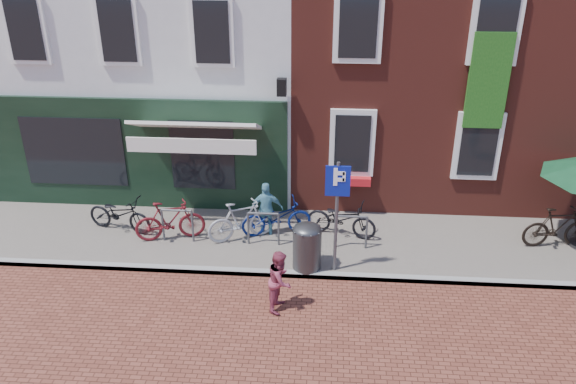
# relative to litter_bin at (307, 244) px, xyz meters

# --- Properties ---
(ground) EXTENTS (80.00, 80.00, 0.00)m
(ground) POSITION_rel_litter_bin_xyz_m (0.46, -0.30, -0.68)
(ground) COLOR brown
(sidewalk) EXTENTS (24.00, 3.00, 0.10)m
(sidewalk) POSITION_rel_litter_bin_xyz_m (1.46, 1.20, -0.63)
(sidewalk) COLOR slate
(sidewalk) RESTS_ON ground
(building_stucco) EXTENTS (8.00, 8.00, 9.00)m
(building_stucco) POSITION_rel_litter_bin_xyz_m (-4.54, 6.70, 3.82)
(building_stucco) COLOR silver
(building_stucco) RESTS_ON ground
(litter_bin) EXTENTS (0.61, 0.61, 1.13)m
(litter_bin) POSITION_rel_litter_bin_xyz_m (0.00, 0.00, 0.00)
(litter_bin) COLOR #3A3B3D
(litter_bin) RESTS_ON sidewalk
(parking_sign) EXTENTS (0.50, 0.08, 2.50)m
(parking_sign) POSITION_rel_litter_bin_xyz_m (0.59, -0.06, 1.11)
(parking_sign) COLOR #4C4C4F
(parking_sign) RESTS_ON sidewalk
(boy) EXTENTS (0.59, 0.70, 1.26)m
(boy) POSITION_rel_litter_bin_xyz_m (-0.45, -1.33, -0.05)
(boy) COLOR #9B3B50
(boy) RESTS_ON ground
(cafe_person) EXTENTS (0.81, 0.41, 1.32)m
(cafe_person) POSITION_rel_litter_bin_xyz_m (-1.02, 1.40, 0.08)
(cafe_person) COLOR #5F9FB2
(cafe_person) RESTS_ON sidewalk
(bicycle_0) EXTENTS (1.77, 0.99, 0.88)m
(bicycle_0) POSITION_rel_litter_bin_xyz_m (-4.56, 1.31, -0.14)
(bicycle_0) COLOR black
(bicycle_0) RESTS_ON sidewalk
(bicycle_1) EXTENTS (1.69, 0.89, 0.98)m
(bicycle_1) POSITION_rel_litter_bin_xyz_m (-3.24, 0.98, -0.09)
(bicycle_1) COLOR maroon
(bicycle_1) RESTS_ON sidewalk
(bicycle_2) EXTENTS (1.77, 1.03, 0.88)m
(bicycle_2) POSITION_rel_litter_bin_xyz_m (-0.79, 1.41, -0.14)
(bicycle_2) COLOR navy
(bicycle_2) RESTS_ON sidewalk
(bicycle_3) EXTENTS (1.66, 1.12, 0.98)m
(bicycle_3) POSITION_rel_litter_bin_xyz_m (-1.58, 1.10, -0.09)
(bicycle_3) COLOR #9F9FA2
(bicycle_3) RESTS_ON sidewalk
(bicycle_4) EXTENTS (1.77, 1.02, 0.88)m
(bicycle_4) POSITION_rel_litter_bin_xyz_m (0.75, 1.47, -0.14)
(bicycle_4) COLOR black
(bicycle_4) RESTS_ON sidewalk
(bicycle_5) EXTENTS (1.67, 0.68, 0.98)m
(bicycle_5) POSITION_rel_litter_bin_xyz_m (5.66, 1.33, -0.09)
(bicycle_5) COLOR black
(bicycle_5) RESTS_ON sidewalk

